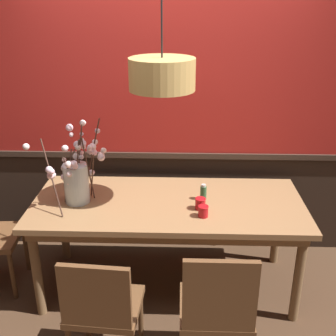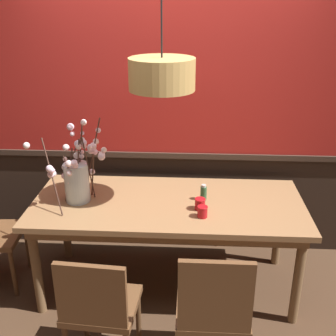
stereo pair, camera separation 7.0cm
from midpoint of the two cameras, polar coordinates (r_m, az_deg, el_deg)
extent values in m
plane|color=#4C3321|center=(3.65, -0.57, -15.51)|extent=(24.00, 24.00, 0.00)
cube|color=#2D2119|center=(3.97, -0.17, -4.33)|extent=(5.72, 0.12, 0.91)
cube|color=#3E2E24|center=(3.77, -0.19, 2.01)|extent=(5.72, 0.14, 0.05)
cube|color=#B2231E|center=(3.56, -0.20, 16.52)|extent=(5.72, 0.12, 1.94)
cube|color=#997047|center=(3.24, -0.62, -4.92)|extent=(2.07, 0.91, 0.04)
cube|color=brown|center=(3.26, -0.62, -5.89)|extent=(1.96, 0.80, 0.08)
cylinder|color=brown|center=(3.31, -17.95, -13.35)|extent=(0.07, 0.07, 0.73)
cylinder|color=brown|center=(3.23, 16.64, -14.14)|extent=(0.07, 0.07, 0.73)
cylinder|color=brown|center=(3.89, -14.51, -7.13)|extent=(0.07, 0.07, 0.73)
cylinder|color=brown|center=(3.83, 14.08, -7.63)|extent=(0.07, 0.07, 0.73)
cube|color=brown|center=(2.77, -9.26, -18.04)|extent=(0.46, 0.44, 0.04)
cube|color=brown|center=(2.49, -10.72, -16.80)|extent=(0.41, 0.07, 0.40)
cylinder|color=brown|center=(3.10, -11.62, -18.97)|extent=(0.04, 0.04, 0.44)
cylinder|color=brown|center=(3.02, -4.43, -19.81)|extent=(0.04, 0.04, 0.44)
cube|color=brown|center=(2.73, 5.66, -18.42)|extent=(0.44, 0.44, 0.04)
cube|color=brown|center=(2.42, 6.19, -16.95)|extent=(0.41, 0.04, 0.46)
cylinder|color=brown|center=(3.03, 1.48, -19.54)|extent=(0.04, 0.04, 0.44)
cylinder|color=brown|center=(3.05, 8.99, -19.47)|extent=(0.04, 0.04, 0.44)
cylinder|color=brown|center=(3.90, -19.21, -10.29)|extent=(0.04, 0.04, 0.43)
cylinder|color=brown|center=(3.61, -20.88, -13.48)|extent=(0.04, 0.04, 0.43)
cube|color=brown|center=(4.09, 3.75, -3.51)|extent=(0.44, 0.45, 0.04)
cube|color=brown|center=(4.17, 4.00, 0.49)|extent=(0.39, 0.07, 0.42)
cylinder|color=brown|center=(4.04, 5.96, -7.75)|extent=(0.04, 0.04, 0.43)
cylinder|color=brown|center=(4.06, 1.04, -7.48)|extent=(0.04, 0.04, 0.43)
cylinder|color=brown|center=(4.35, 6.10, -5.42)|extent=(0.04, 0.04, 0.43)
cylinder|color=brown|center=(4.37, 1.55, -5.18)|extent=(0.04, 0.04, 0.43)
cylinder|color=silver|center=(3.24, -12.92, -2.07)|extent=(0.19, 0.19, 0.30)
cylinder|color=silver|center=(3.29, -12.75, -3.89)|extent=(0.17, 0.17, 0.07)
cylinder|color=#472D23|center=(3.25, -10.92, 1.49)|extent=(0.19, 0.14, 0.64)
sphere|color=white|center=(3.23, -10.82, 2.93)|extent=(0.05, 0.05, 0.05)
sphere|color=#F9D4D4|center=(3.25, -10.48, 3.47)|extent=(0.05, 0.05, 0.05)
sphere|color=#FACEDC|center=(3.23, -10.17, 4.98)|extent=(0.04, 0.04, 0.04)
sphere|color=#FFC6DF|center=(3.23, -10.58, 2.08)|extent=(0.05, 0.05, 0.05)
sphere|color=#FAD6D8|center=(3.24, -11.13, 2.24)|extent=(0.05, 0.05, 0.05)
cylinder|color=#472D23|center=(3.25, -13.99, -1.06)|extent=(0.07, 0.10, 0.40)
sphere|color=#FFD4CF|center=(3.27, -14.51, 1.08)|extent=(0.03, 0.03, 0.03)
sphere|color=#FFCEE0|center=(3.25, -14.58, -1.20)|extent=(0.05, 0.05, 0.05)
sphere|color=white|center=(3.24, -13.96, -0.37)|extent=(0.04, 0.04, 0.04)
sphere|color=white|center=(3.25, -14.19, 0.54)|extent=(0.04, 0.04, 0.04)
sphere|color=white|center=(3.27, -14.40, 0.40)|extent=(0.03, 0.03, 0.03)
sphere|color=silver|center=(3.26, -14.47, -0.03)|extent=(0.05, 0.05, 0.05)
cylinder|color=#472D23|center=(3.18, -11.39, -0.12)|extent=(0.05, 0.12, 0.53)
sphere|color=#FFC4DF|center=(3.14, -10.79, 2.39)|extent=(0.05, 0.05, 0.05)
sphere|color=#F9C7CE|center=(3.12, -10.70, 2.85)|extent=(0.04, 0.04, 0.04)
sphere|color=#FFD2E1|center=(3.09, -11.25, 2.83)|extent=(0.03, 0.03, 0.03)
sphere|color=white|center=(3.11, -11.26, 2.60)|extent=(0.04, 0.04, 0.04)
sphere|color=#FFC4D0|center=(3.18, -11.73, 0.27)|extent=(0.03, 0.03, 0.03)
cylinder|color=#472D23|center=(3.30, -13.74, -0.86)|extent=(0.10, 0.10, 0.39)
sphere|color=#FCCDDE|center=(3.32, -14.35, 0.35)|extent=(0.05, 0.05, 0.05)
sphere|color=#FFD8D6|center=(3.27, -14.40, 2.60)|extent=(0.05, 0.05, 0.05)
sphere|color=#FFC6E2|center=(3.30, -13.74, 0.18)|extent=(0.05, 0.05, 0.05)
sphere|color=silver|center=(3.30, -13.36, -0.92)|extent=(0.04, 0.04, 0.04)
cylinder|color=#472D23|center=(3.22, -13.13, 0.16)|extent=(0.15, 0.05, 0.54)
sphere|color=#FCD0E1|center=(3.22, -12.56, -0.19)|extent=(0.05, 0.05, 0.05)
sphere|color=silver|center=(3.20, -12.86, 3.14)|extent=(0.05, 0.05, 0.05)
sphere|color=white|center=(3.23, -13.58, 4.41)|extent=(0.04, 0.04, 0.04)
sphere|color=#FFCDDF|center=(3.24, -13.84, 5.35)|extent=(0.06, 0.06, 0.06)
cylinder|color=#472D23|center=(3.21, -10.85, -1.09)|extent=(0.09, 0.17, 0.41)
sphere|color=#FFDBD3|center=(3.19, -9.68, 1.68)|extent=(0.05, 0.05, 0.05)
sphere|color=white|center=(3.13, -9.69, 1.44)|extent=(0.06, 0.06, 0.06)
sphere|color=white|center=(3.21, -10.94, -0.60)|extent=(0.05, 0.05, 0.05)
sphere|color=#FFD6CE|center=(3.14, -9.38, 2.34)|extent=(0.04, 0.04, 0.04)
cylinder|color=#472D23|center=(3.22, -12.57, 0.76)|extent=(0.11, 0.07, 0.60)
sphere|color=#FBD2CE|center=(3.18, -12.11, 5.99)|extent=(0.05, 0.05, 0.05)
sphere|color=silver|center=(3.18, -12.26, 4.54)|extent=(0.03, 0.03, 0.03)
sphere|color=silver|center=(3.20, -12.01, 2.80)|extent=(0.04, 0.04, 0.04)
sphere|color=white|center=(3.18, -12.12, 3.27)|extent=(0.05, 0.05, 0.05)
sphere|color=silver|center=(3.19, -12.24, 3.70)|extent=(0.04, 0.04, 0.04)
cylinder|color=#472D23|center=(3.17, -13.40, -1.73)|extent=(0.11, 0.05, 0.39)
sphere|color=#F5D2CE|center=(3.09, -14.00, 0.46)|extent=(0.05, 0.05, 0.05)
sphere|color=#FFD1E4|center=(3.08, -13.27, 0.58)|extent=(0.05, 0.05, 0.05)
sphere|color=#FED6D3|center=(3.12, -13.88, -0.83)|extent=(0.04, 0.04, 0.04)
sphere|color=#FFCBD8|center=(3.09, -13.12, 0.24)|extent=(0.04, 0.04, 0.04)
sphere|color=#FFD7DD|center=(3.18, -13.84, -2.06)|extent=(0.04, 0.04, 0.04)
cylinder|color=#472D23|center=(3.13, -16.13, -1.25)|extent=(0.19, 0.25, 0.51)
sphere|color=#F7D3DB|center=(3.14, -16.04, -0.91)|extent=(0.05, 0.05, 0.05)
sphere|color=silver|center=(3.01, -19.34, 2.74)|extent=(0.05, 0.05, 0.05)
sphere|color=#FFCCD8|center=(3.14, -16.24, -1.00)|extent=(0.05, 0.05, 0.05)
sphere|color=white|center=(3.09, -16.44, -0.24)|extent=(0.05, 0.05, 0.05)
sphere|color=#FDCADE|center=(3.09, -16.14, -0.46)|extent=(0.04, 0.04, 0.04)
cylinder|color=#472D23|center=(3.21, -12.82, -0.31)|extent=(0.09, 0.06, 0.50)
sphere|color=#FCDCD2|center=(3.12, -12.73, 2.73)|extent=(0.04, 0.04, 0.04)
sphere|color=silver|center=(3.19, -12.97, 1.54)|extent=(0.05, 0.05, 0.05)
sphere|color=#FDC6D4|center=(3.19, -12.29, 2.02)|extent=(0.03, 0.03, 0.03)
sphere|color=white|center=(3.18, -12.30, 1.45)|extent=(0.04, 0.04, 0.04)
cylinder|color=red|center=(3.01, 4.13, -5.88)|extent=(0.07, 0.07, 0.08)
torus|color=red|center=(2.99, 4.15, -5.23)|extent=(0.08, 0.08, 0.01)
cylinder|color=silver|center=(3.01, 4.12, -6.09)|extent=(0.05, 0.05, 0.04)
cylinder|color=red|center=(3.11, 3.76, -4.85)|extent=(0.08, 0.08, 0.09)
torus|color=red|center=(3.09, 3.78, -4.19)|extent=(0.08, 0.08, 0.01)
cylinder|color=silver|center=(3.11, 3.76, -5.07)|extent=(0.05, 0.05, 0.04)
cylinder|color=#2D5633|center=(3.24, 4.19, -3.40)|extent=(0.05, 0.05, 0.11)
cylinder|color=beige|center=(3.22, 4.23, -2.39)|extent=(0.04, 0.04, 0.02)
cylinder|color=tan|center=(2.88, -1.53, 12.61)|extent=(0.45, 0.45, 0.22)
sphere|color=#F9EAB7|center=(2.88, -1.53, 11.97)|extent=(0.14, 0.14, 0.14)
camera|label=1|loc=(0.04, -90.65, -0.27)|focal=44.93mm
camera|label=2|loc=(0.04, 89.35, 0.27)|focal=44.93mm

